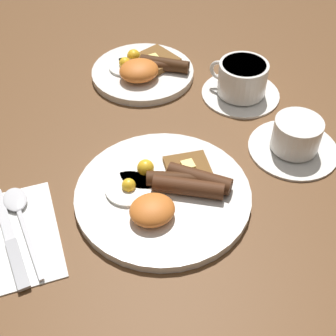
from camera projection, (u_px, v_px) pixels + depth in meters
ground_plane at (163, 198)px, 0.76m from camera, size 3.00×3.00×0.00m
breakfast_plate_near at (165, 192)px, 0.75m from camera, size 0.28×0.28×0.05m
breakfast_plate_far at (144, 70)px, 0.98m from camera, size 0.22×0.22×0.05m
teacup_near at (295, 139)px, 0.82m from camera, size 0.16×0.16×0.07m
teacup_far at (242, 81)px, 0.93m from camera, size 0.16×0.16×0.07m
napkin at (18, 235)px, 0.70m from camera, size 0.13×0.19×0.01m
knife at (11, 241)px, 0.69m from camera, size 0.03×0.20×0.01m
spoon at (18, 208)px, 0.73m from camera, size 0.04×0.19×0.01m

